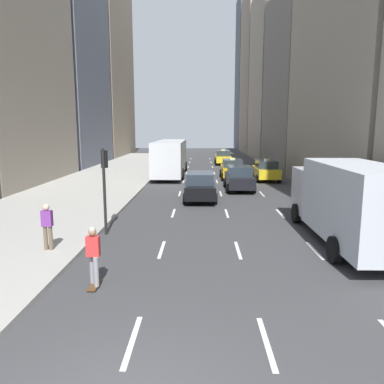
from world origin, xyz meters
name	(u,v)px	position (x,y,z in m)	size (l,w,h in m)	color
sidewalk_left	(106,179)	(-7.00, 27.00, 0.07)	(8.00, 66.00, 0.15)	#ADAAA3
lane_markings	(219,187)	(2.60, 23.00, 0.01)	(5.72, 56.00, 0.01)	white
building_row_left	(48,36)	(-14.00, 33.74, 13.45)	(6.00, 63.34, 29.30)	#4C515B
building_row_right	(294,37)	(12.00, 40.95, 14.84)	(6.00, 83.50, 37.73)	gray
taxi_lead	(266,170)	(6.80, 26.72, 0.88)	(2.02, 4.40, 1.87)	yellow
taxi_second	(232,169)	(4.00, 27.71, 0.88)	(2.02, 4.40, 1.87)	yellow
taxi_third	(223,157)	(4.00, 41.22, 0.88)	(2.02, 4.40, 1.87)	yellow
sedan_black_near	(239,178)	(4.00, 21.58, 0.89)	(2.02, 4.65, 1.75)	black
sedan_silver_behind	(200,186)	(1.20, 17.79, 0.88)	(2.02, 4.84, 1.73)	black
city_bus	(171,157)	(-1.61, 30.07, 1.79)	(2.80, 11.61, 3.25)	silver
box_truck	(347,200)	(6.80, 8.91, 1.71)	(2.58, 8.40, 3.15)	silver
skateboarder	(93,254)	(-1.75, 4.69, 0.96)	(0.36, 0.80, 1.75)	brown
pedestrian_mid_block	(47,224)	(-4.16, 7.46, 1.07)	(0.36, 0.22, 1.65)	brown
traffic_light_pole	(104,177)	(-2.75, 10.06, 2.41)	(0.24, 0.42, 3.60)	black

